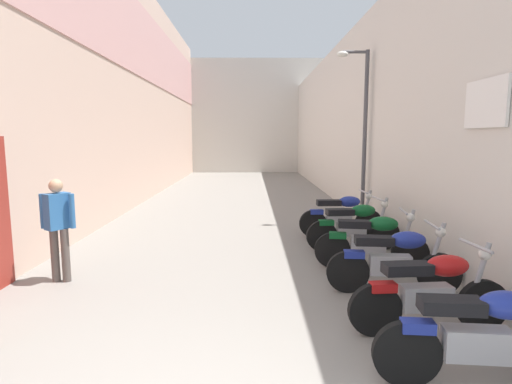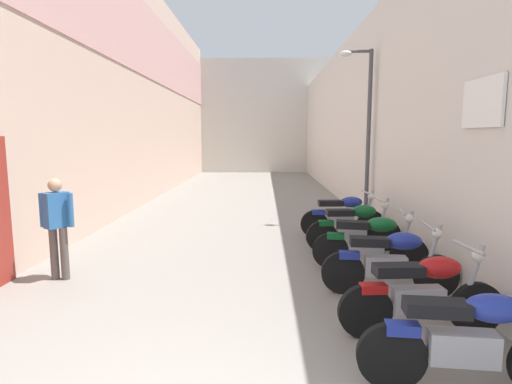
{
  "view_description": "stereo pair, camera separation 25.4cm",
  "coord_description": "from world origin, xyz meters",
  "px_view_note": "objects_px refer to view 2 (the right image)",
  "views": [
    {
      "loc": [
        0.36,
        -2.09,
        2.18
      ],
      "look_at": [
        0.46,
        5.86,
        1.11
      ],
      "focal_mm": 28.57,
      "sensor_mm": 36.0,
      "label": 1
    },
    {
      "loc": [
        0.62,
        -2.09,
        2.18
      ],
      "look_at": [
        0.46,
        5.86,
        1.11
      ],
      "focal_mm": 28.57,
      "sensor_mm": 36.0,
      "label": 2
    }
  ],
  "objects_px": {
    "pedestrian_mid_alley": "(57,221)",
    "motorcycle_sixth": "(343,215)",
    "motorcycle_nearest": "(470,339)",
    "motorcycle_fifth": "(354,226)",
    "motorcycle_fourth": "(370,241)",
    "street_lamp": "(365,124)",
    "motorcycle_second": "(423,293)",
    "motorcycle_third": "(390,261)"
  },
  "relations": [
    {
      "from": "motorcycle_second",
      "to": "motorcycle_third",
      "type": "distance_m",
      "value": 1.16
    },
    {
      "from": "motorcycle_fourth",
      "to": "pedestrian_mid_alley",
      "type": "distance_m",
      "value": 4.94
    },
    {
      "from": "motorcycle_sixth",
      "to": "street_lamp",
      "type": "relative_size",
      "value": 0.44
    },
    {
      "from": "motorcycle_fifth",
      "to": "motorcycle_sixth",
      "type": "bearing_deg",
      "value": 90.0
    },
    {
      "from": "motorcycle_fourth",
      "to": "motorcycle_nearest",
      "type": "bearing_deg",
      "value": -90.0
    },
    {
      "from": "motorcycle_second",
      "to": "street_lamp",
      "type": "xyz_separation_m",
      "value": [
        0.69,
        5.71,
        2.01
      ]
    },
    {
      "from": "motorcycle_fourth",
      "to": "motorcycle_second",
      "type": "bearing_deg",
      "value": -90.0
    },
    {
      "from": "pedestrian_mid_alley",
      "to": "motorcycle_nearest",
      "type": "bearing_deg",
      "value": -29.4
    },
    {
      "from": "motorcycle_fifth",
      "to": "street_lamp",
      "type": "relative_size",
      "value": 0.44
    },
    {
      "from": "motorcycle_third",
      "to": "pedestrian_mid_alley",
      "type": "xyz_separation_m",
      "value": [
        -4.89,
        0.56,
        0.42
      ]
    },
    {
      "from": "motorcycle_nearest",
      "to": "motorcycle_sixth",
      "type": "bearing_deg",
      "value": 90.0
    },
    {
      "from": "motorcycle_second",
      "to": "motorcycle_fourth",
      "type": "distance_m",
      "value": 2.23
    },
    {
      "from": "motorcycle_fifth",
      "to": "motorcycle_sixth",
      "type": "height_order",
      "value": "same"
    },
    {
      "from": "motorcycle_nearest",
      "to": "pedestrian_mid_alley",
      "type": "height_order",
      "value": "pedestrian_mid_alley"
    },
    {
      "from": "motorcycle_fourth",
      "to": "street_lamp",
      "type": "height_order",
      "value": "street_lamp"
    },
    {
      "from": "motorcycle_sixth",
      "to": "pedestrian_mid_alley",
      "type": "relative_size",
      "value": 1.18
    },
    {
      "from": "motorcycle_second",
      "to": "motorcycle_sixth",
      "type": "xyz_separation_m",
      "value": [
        0.0,
        4.51,
        0.0
      ]
    },
    {
      "from": "street_lamp",
      "to": "motorcycle_sixth",
      "type": "bearing_deg",
      "value": -119.9
    },
    {
      "from": "motorcycle_nearest",
      "to": "motorcycle_second",
      "type": "xyz_separation_m",
      "value": [
        0.0,
        1.03,
        0.0
      ]
    },
    {
      "from": "motorcycle_nearest",
      "to": "motorcycle_sixth",
      "type": "relative_size",
      "value": 1.0
    },
    {
      "from": "motorcycle_second",
      "to": "pedestrian_mid_alley",
      "type": "relative_size",
      "value": 1.18
    },
    {
      "from": "motorcycle_second",
      "to": "street_lamp",
      "type": "relative_size",
      "value": 0.44
    },
    {
      "from": "motorcycle_third",
      "to": "motorcycle_sixth",
      "type": "bearing_deg",
      "value": 90.0
    },
    {
      "from": "motorcycle_fifth",
      "to": "motorcycle_fourth",
      "type": "bearing_deg",
      "value": -90.0
    },
    {
      "from": "motorcycle_third",
      "to": "motorcycle_second",
      "type": "bearing_deg",
      "value": -90.0
    },
    {
      "from": "motorcycle_fifth",
      "to": "pedestrian_mid_alley",
      "type": "xyz_separation_m",
      "value": [
        -4.89,
        -1.67,
        0.42
      ]
    },
    {
      "from": "pedestrian_mid_alley",
      "to": "motorcycle_second",
      "type": "bearing_deg",
      "value": -19.43
    },
    {
      "from": "motorcycle_nearest",
      "to": "motorcycle_second",
      "type": "relative_size",
      "value": 1.0
    },
    {
      "from": "motorcycle_nearest",
      "to": "motorcycle_third",
      "type": "height_order",
      "value": "same"
    },
    {
      "from": "motorcycle_nearest",
      "to": "street_lamp",
      "type": "bearing_deg",
      "value": 84.14
    },
    {
      "from": "motorcycle_sixth",
      "to": "motorcycle_third",
      "type": "bearing_deg",
      "value": -90.0
    },
    {
      "from": "pedestrian_mid_alley",
      "to": "motorcycle_sixth",
      "type": "bearing_deg",
      "value": 29.65
    },
    {
      "from": "motorcycle_sixth",
      "to": "street_lamp",
      "type": "distance_m",
      "value": 2.45
    },
    {
      "from": "motorcycle_fourth",
      "to": "pedestrian_mid_alley",
      "type": "bearing_deg",
      "value": -174.06
    },
    {
      "from": "motorcycle_second",
      "to": "motorcycle_sixth",
      "type": "distance_m",
      "value": 4.51
    },
    {
      "from": "motorcycle_fourth",
      "to": "street_lamp",
      "type": "relative_size",
      "value": 0.43
    },
    {
      "from": "motorcycle_fourth",
      "to": "motorcycle_fifth",
      "type": "xyz_separation_m",
      "value": [
        0.0,
        1.16,
        0.0
      ]
    },
    {
      "from": "motorcycle_second",
      "to": "motorcycle_fifth",
      "type": "xyz_separation_m",
      "value": [
        -0.0,
        3.4,
        0.0
      ]
    },
    {
      "from": "pedestrian_mid_alley",
      "to": "motorcycle_fourth",
      "type": "bearing_deg",
      "value": 5.94
    },
    {
      "from": "motorcycle_second",
      "to": "street_lamp",
      "type": "distance_m",
      "value": 6.1
    },
    {
      "from": "motorcycle_second",
      "to": "motorcycle_fourth",
      "type": "xyz_separation_m",
      "value": [
        -0.0,
        2.23,
        0.0
      ]
    },
    {
      "from": "motorcycle_nearest",
      "to": "motorcycle_fourth",
      "type": "distance_m",
      "value": 3.27
    }
  ]
}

